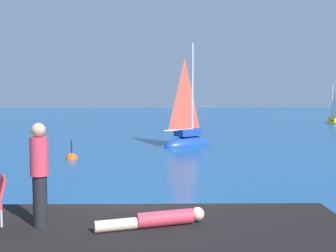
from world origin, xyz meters
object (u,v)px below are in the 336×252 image
(sailboat_near, at_px, (188,140))
(person_standing, at_px, (39,172))
(sailboat_far, at_px, (333,121))
(person_sunbather, at_px, (157,219))
(marker_buoy, at_px, (72,159))

(sailboat_near, distance_m, person_standing, 17.83)
(sailboat_far, distance_m, person_standing, 40.16)
(person_standing, bearing_deg, sailboat_far, 151.83)
(sailboat_near, relative_size, person_standing, 3.96)
(person_sunbather, relative_size, person_standing, 1.07)
(person_sunbather, xyz_separation_m, person_standing, (-1.81, 0.14, 0.75))
(sailboat_near, height_order, marker_buoy, sailboat_near)
(sailboat_near, height_order, sailboat_far, sailboat_near)
(sailboat_far, bearing_deg, sailboat_near, 133.20)
(sailboat_near, distance_m, sailboat_far, 23.76)
(sailboat_near, xyz_separation_m, person_sunbather, (-2.40, -17.40, 0.67))
(sailboat_near, bearing_deg, person_standing, -139.32)
(sailboat_near, height_order, person_sunbather, sailboat_near)
(person_sunbather, distance_m, marker_buoy, 13.34)
(person_sunbather, height_order, marker_buoy, person_sunbather)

